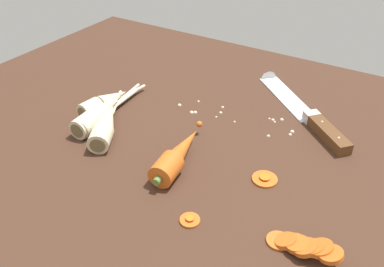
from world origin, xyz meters
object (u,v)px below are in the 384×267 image
Objects in this scene: parsnip_front at (101,112)px; parsnip_back at (106,124)px; parsnip_mid_right at (99,115)px; carrot_slice_stack at (303,246)px; carrot_slice_stray_near at (265,178)px; whole_carrot at (178,155)px; chefs_knife at (297,105)px; carrot_slice_stray_mid at (190,219)px; parsnip_mid_left at (104,103)px.

parsnip_front is 1.11× the size of parsnip_back.
parsnip_mid_right is 46.32cm from carrot_slice_stack.
parsnip_back is 31.75cm from carrot_slice_stray_near.
whole_carrot is 21.15cm from parsnip_front.
parsnip_mid_right and parsnip_back have the same top height.
parsnip_front is (-31.81, -25.66, 1.33)cm from chefs_knife.
whole_carrot reaches higher than carrot_slice_stray_near.
parsnip_back is at bearing 169.28° from carrot_slice_stack.
carrot_slice_stray_mid is (-2.22, -39.63, -0.29)cm from chefs_knife.
carrot_slice_stack is at bearing -12.21° from parsnip_mid_right.
carrot_slice_stray_mid is (25.83, -11.11, -1.62)cm from parsnip_back.
whole_carrot is at bearing 130.74° from carrot_slice_stray_mid.
chefs_knife is 25.58cm from carrot_slice_stray_near.
parsnip_back is (5.73, -6.04, -0.00)cm from parsnip_mid_left.
chefs_knife is 41.34cm from parsnip_mid_right.
carrot_slice_stack is at bearing 11.45° from carrot_slice_stray_mid.
parsnip_mid_left reaches higher than carrot_slice_stray_mid.
parsnip_front is 1.24× the size of parsnip_mid_left.
whole_carrot is 0.94× the size of parsnip_back.
carrot_slice_stray_mid is at bearing -93.20° from chefs_knife.
parsnip_mid_right is 1.95× the size of carrot_slice_stack.
parsnip_front reaches higher than carrot_slice_stray_mid.
parsnip_front and parsnip_back have the same top height.
chefs_knife is at bearing 97.87° from carrot_slice_stray_near.
parsnip_mid_right is at bearing -177.92° from carrot_slice_stray_near.
parsnip_back reaches higher than chefs_knife.
parsnip_front is at bearing -58.26° from parsnip_mid_left.
parsnip_mid_right is (-31.61, -26.62, 1.33)cm from chefs_knife.
carrot_slice_stack is (45.47, -10.75, -0.77)cm from parsnip_front.
whole_carrot reaches higher than parsnip_back.
chefs_knife is 1.28× the size of parsnip_front.
chefs_knife reaches higher than carrot_slice_stray_mid.
whole_carrot is 20.80cm from parsnip_mid_right.
carrot_slice_stray_near is (14.51, 4.09, -1.74)cm from whole_carrot.
parsnip_front and parsnip_mid_left have the same top height.
whole_carrot is at bearing -164.26° from carrot_slice_stray_near.
chefs_knife is at bearing 38.89° from parsnip_front.
whole_carrot is at bearing -3.06° from parsnip_back.
parsnip_mid_right is at bearing 151.91° from parsnip_back.
parsnip_back is 1.91× the size of carrot_slice_stack.
chefs_knife is 1.38× the size of parsnip_mid_right.
parsnip_mid_right is 35.17cm from carrot_slice_stray_near.
whole_carrot is 6.14× the size of carrot_slice_stray_mid.
whole_carrot reaches higher than parsnip_mid_left.
parsnip_front is at bearing 169.74° from whole_carrot.
carrot_slice_stray_near is (35.11, 1.28, -1.62)cm from parsnip_mid_right.
carrot_slice_stray_near is 1.40× the size of carrot_slice_stray_mid.
carrot_slice_stack is (13.66, -36.41, 0.56)cm from chefs_knife.
whole_carrot is at bearing -110.50° from chefs_knife.
chefs_knife is 40.60cm from parsnip_mid_left.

